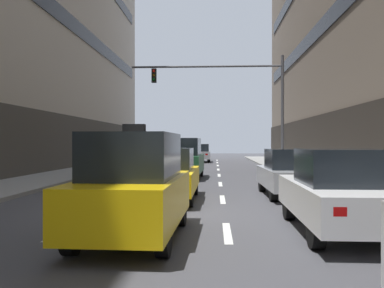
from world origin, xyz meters
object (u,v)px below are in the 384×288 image
object	(u,v)px
car_parked_1	(342,192)
car_parked_2	(291,173)
taxi_driving_4	(167,175)
taxi_driving_3	(122,156)
taxi_driving_5	(134,186)
car_driving_1	(200,153)
traffic_signal_0	(237,92)
taxi_driving_2	(156,154)
car_driving_0	(184,158)

from	to	relation	value
car_parked_1	car_parked_2	bearing A→B (deg)	89.98
taxi_driving_4	car_parked_1	xyz separation A→B (m)	(4.09, -4.59, 0.02)
taxi_driving_3	taxi_driving_5	xyz separation A→B (m)	(3.39, -14.30, -0.10)
car_driving_1	car_parked_1	size ratio (longest dim) A/B	1.00
taxi_driving_3	traffic_signal_0	bearing A→B (deg)	25.28
traffic_signal_0	car_parked_1	bearing A→B (deg)	-85.78
car_parked_2	taxi_driving_5	bearing A→B (deg)	-122.28
car_driving_1	taxi_driving_5	xyz separation A→B (m)	(-0.18, -31.45, 0.17)
car_driving_1	taxi_driving_5	distance (m)	31.45
taxi_driving_3	taxi_driving_4	world-z (taller)	taxi_driving_3
traffic_signal_0	taxi_driving_5	bearing A→B (deg)	-99.50
car_driving_1	car_parked_2	bearing A→B (deg)	-81.04
car_driving_1	taxi_driving_2	bearing A→B (deg)	-132.48
taxi_driving_5	taxi_driving_4	bearing A→B (deg)	89.82
car_driving_1	taxi_driving_4	world-z (taller)	taxi_driving_4
car_driving_1	taxi_driving_5	world-z (taller)	taxi_driving_5
taxi_driving_3	taxi_driving_4	distance (m)	9.62
car_driving_1	car_parked_2	size ratio (longest dim) A/B	1.05
taxi_driving_2	taxi_driving_4	world-z (taller)	taxi_driving_2
traffic_signal_0	taxi_driving_4	bearing A→B (deg)	-103.50
car_parked_2	taxi_driving_3	bearing A→B (deg)	133.92
car_driving_0	car_parked_1	bearing A→B (deg)	-72.18
taxi_driving_4	car_driving_0	bearing A→B (deg)	90.18
taxi_driving_3	traffic_signal_0	world-z (taller)	traffic_signal_0
taxi_driving_3	taxi_driving_4	xyz separation A→B (m)	(3.40, -9.00, -0.29)
car_parked_2	traffic_signal_0	xyz separation A→B (m)	(-1.22, 10.75, 4.03)
taxi_driving_4	car_driving_1	bearing A→B (deg)	89.64
taxi_driving_2	taxi_driving_5	bearing A→B (deg)	-82.90
car_driving_0	car_parked_2	xyz separation A→B (m)	(4.12, -7.02, -0.23)
car_driving_0	traffic_signal_0	distance (m)	6.06
taxi_driving_2	traffic_signal_0	bearing A→B (deg)	-58.36
car_driving_1	traffic_signal_0	distance (m)	14.99
taxi_driving_3	taxi_driving_5	bearing A→B (deg)	-76.67
taxi_driving_3	traffic_signal_0	distance (m)	7.87
car_driving_1	taxi_driving_3	world-z (taller)	taxi_driving_3
taxi_driving_5	car_parked_1	xyz separation A→B (m)	(4.11, 0.71, -0.16)
traffic_signal_0	car_driving_1	bearing A→B (deg)	100.80
taxi_driving_4	traffic_signal_0	xyz separation A→B (m)	(2.87, 11.96, 4.00)
car_driving_1	taxi_driving_2	world-z (taller)	taxi_driving_2
taxi_driving_5	taxi_driving_2	bearing A→B (deg)	97.10
taxi_driving_3	car_driving_1	bearing A→B (deg)	78.25
car_driving_0	traffic_signal_0	bearing A→B (deg)	52.18
taxi_driving_2	car_parked_2	distance (m)	22.31
taxi_driving_2	taxi_driving_3	xyz separation A→B (m)	(0.04, -13.21, 0.26)
car_driving_1	taxi_driving_2	xyz separation A→B (m)	(-3.61, -3.94, 0.01)
car_driving_0	taxi_driving_3	world-z (taller)	taxi_driving_3
car_driving_0	taxi_driving_5	bearing A→B (deg)	-89.96
taxi_driving_5	car_parked_1	distance (m)	4.17
car_driving_0	car_parked_2	bearing A→B (deg)	-59.57
car_driving_1	taxi_driving_2	size ratio (longest dim) A/B	0.98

